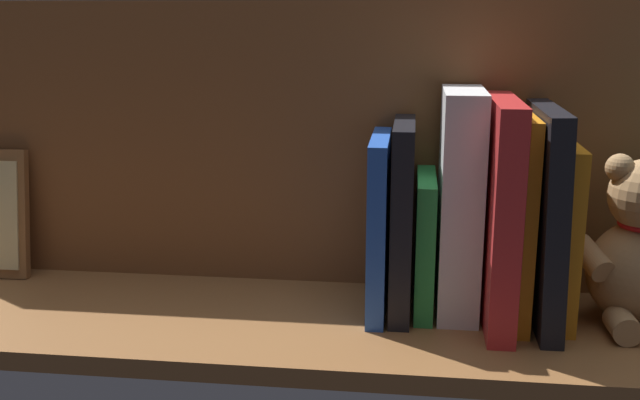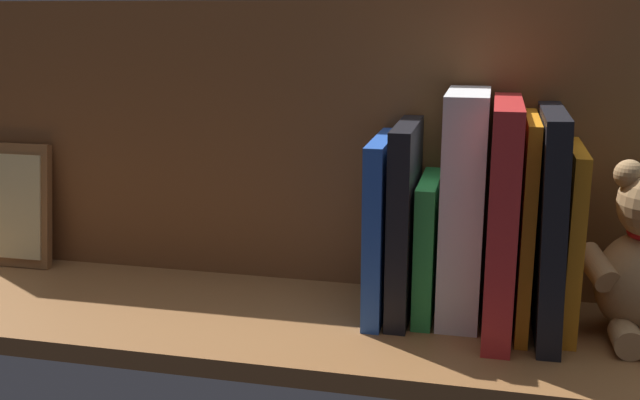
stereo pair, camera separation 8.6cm
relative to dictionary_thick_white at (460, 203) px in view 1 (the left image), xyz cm
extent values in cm
cube|color=brown|center=(16.02, 4.06, -14.31)|extent=(116.40, 28.33, 2.20)
cube|color=brown|center=(16.02, -7.85, 4.96)|extent=(116.40, 1.50, 36.35)
ellipsoid|color=tan|center=(-20.30, 1.57, -7.22)|extent=(11.65, 10.48, 11.98)
sphere|color=tan|center=(-17.21, 1.65, 4.95)|extent=(3.18, 3.18, 3.18)
cylinder|color=tan|center=(-14.65, 3.21, -5.12)|extent=(4.77, 6.51, 4.43)
cylinder|color=tan|center=(-17.74, 6.73, -11.62)|extent=(3.30, 4.58, 3.18)
cube|color=orange|center=(-11.90, 0.55, -2.87)|extent=(1.62, 14.51, 20.68)
cube|color=black|center=(-9.39, 2.08, -0.81)|extent=(3.12, 17.57, 24.86)
cube|color=orange|center=(-6.99, 1.02, -1.25)|extent=(1.39, 15.44, 23.91)
cube|color=red|center=(-4.32, 2.42, -0.36)|extent=(3.03, 18.24, 25.69)
cube|color=white|center=(0.00, 0.00, 0.00)|extent=(4.71, 13.21, 26.42)
cube|color=green|center=(3.90, -0.02, -5.07)|extent=(2.18, 13.37, 16.28)
cube|color=black|center=(6.66, 0.66, -1.87)|extent=(2.42, 14.73, 22.67)
cube|color=blue|center=(9.37, 0.83, -2.71)|extent=(2.10, 15.07, 21.01)
camera|label=1|loc=(5.74, 86.69, 21.77)|focal=42.18mm
camera|label=2|loc=(-2.71, 85.20, 21.77)|focal=42.18mm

